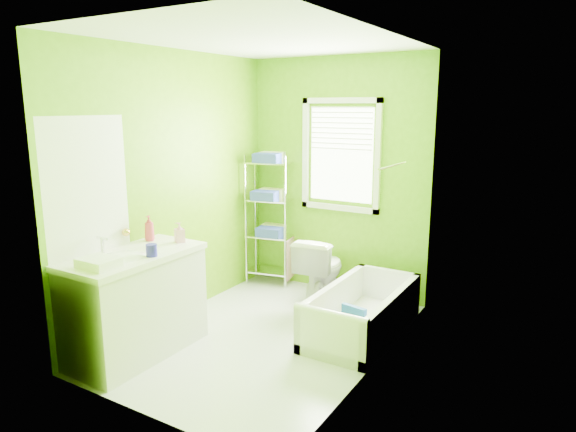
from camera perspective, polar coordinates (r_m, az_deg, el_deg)
The scene contains 9 objects.
ground at distance 4.85m, azimuth -2.48°, elevation -13.19°, with size 2.90×2.90×0.00m, color silver.
room_envelope at distance 4.41m, azimuth -2.66°, elevation 5.28°, with size 2.14×2.94×2.62m.
window at distance 5.62m, azimuth 5.88°, elevation 7.39°, with size 0.92×0.05×1.22m.
door at distance 4.49m, azimuth -20.97°, elevation -2.50°, with size 0.09×0.80×2.00m.
right_wall_decor at distance 3.96m, azimuth 9.79°, elevation 1.00°, with size 0.04×1.48×1.17m.
bathtub at distance 4.89m, azimuth 8.08°, elevation -11.21°, with size 0.66×1.41×0.46m.
toilet at distance 5.51m, azimuth 3.65°, elevation -5.93°, with size 0.41×0.72×0.73m, color white.
vanity at distance 4.55m, azimuth -16.65°, elevation -9.04°, with size 0.60×1.18×1.12m.
wire_shelf_unit at distance 5.98m, azimuth -1.88°, elevation 1.25°, with size 0.57×0.47×1.55m.
Camera 1 is at (2.43, -3.65, 2.07)m, focal length 32.00 mm.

